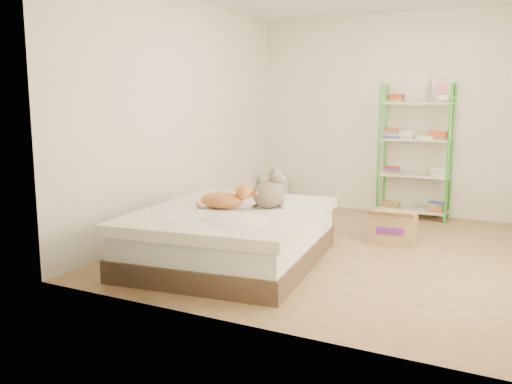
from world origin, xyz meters
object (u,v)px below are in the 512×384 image
Objects in this scene: orange_cat at (222,198)px; cardboard_box at (393,227)px; shelf_unit at (416,152)px; white_bin at (274,191)px; grey_cat at (269,188)px; bed at (232,236)px.

orange_cat reaches higher than cardboard_box.
shelf_unit is 2.06m from white_bin.
white_bin reaches higher than cardboard_box.
cardboard_box is (0.88, 1.20, -0.52)m from grey_cat.
bed is at bearing -132.92° from cardboard_box.
bed is at bearing 91.96° from grey_cat.
cardboard_box is (0.06, -1.35, -0.68)m from shelf_unit.
grey_cat is 0.76× the size of cardboard_box.
grey_cat is 0.91× the size of white_bin.
orange_cat reaches higher than bed.
cardboard_box is at bearing -71.98° from grey_cat.
white_bin is at bearing 100.26° from bed.
shelf_unit is at bearing 0.91° from white_bin.
grey_cat reaches higher than orange_cat.
orange_cat is 0.44m from grey_cat.
orange_cat is at bearing -74.45° from white_bin.
shelf_unit is (0.82, 2.55, 0.17)m from grey_cat.
orange_cat is 2.86m from white_bin.
shelf_unit reaches higher than grey_cat.
white_bin is (-2.02, 1.32, 0.04)m from cardboard_box.
white_bin is (-0.86, 2.73, -0.04)m from bed.
bed is 5.74× the size of grey_cat.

